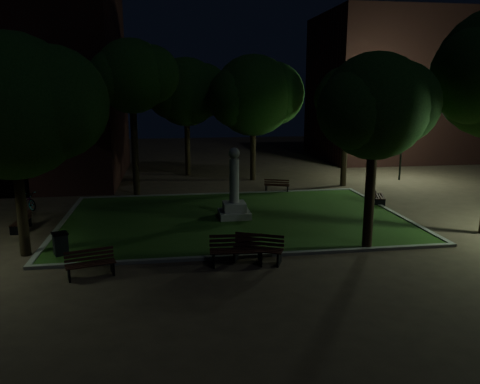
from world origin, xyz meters
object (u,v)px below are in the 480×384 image
(bench_west_near, at_px, (90,264))
(bench_near_left, at_px, (258,249))
(bicycle, at_px, (26,200))
(bench_left_side, at_px, (22,222))
(trash_bin, at_px, (61,245))
(bench_near_right, at_px, (236,251))
(monument, at_px, (234,198))
(bench_right_side, at_px, (378,197))
(bench_far_side, at_px, (277,186))

(bench_west_near, bearing_deg, bench_near_left, -11.55)
(bench_west_near, distance_m, bicycle, 10.36)
(bench_left_side, distance_m, bicycle, 3.92)
(bench_left_side, height_order, trash_bin, trash_bin)
(bench_near_left, distance_m, bench_near_right, 0.76)
(bench_west_near, bearing_deg, trash_bin, 107.55)
(monument, bearing_deg, bench_right_side, 12.81)
(bench_near_right, xyz_separation_m, bicycle, (-9.22, 9.00, -0.01))
(bench_west_near, height_order, bench_left_side, bench_west_near)
(bench_left_side, distance_m, bench_right_side, 16.95)
(bench_left_side, height_order, bench_right_side, bench_right_side)
(monument, relative_size, bench_right_side, 2.04)
(bench_far_side, relative_size, bicycle, 0.88)
(bench_near_left, bearing_deg, trash_bin, -168.95)
(bench_far_side, bearing_deg, bench_left_side, 45.33)
(bench_left_side, bearing_deg, bench_near_left, 63.21)
(bench_near_left, height_order, bench_right_side, bench_near_left)
(bench_near_right, bearing_deg, bicycle, 138.62)
(bench_near_right, relative_size, bench_right_side, 1.17)
(bench_near_left, relative_size, bench_far_side, 1.20)
(bench_west_near, relative_size, bicycle, 0.93)
(monument, height_order, bench_right_side, monument)
(bench_right_side, bearing_deg, bicycle, 103.40)
(bench_near_right, relative_size, bench_far_side, 1.21)
(monument, relative_size, bench_left_side, 2.27)
(monument, relative_size, trash_bin, 3.67)
(monument, xyz_separation_m, bicycle, (-9.95, 3.33, -0.51))
(bench_near_left, xyz_separation_m, bench_right_side, (7.72, 7.34, -0.06))
(monument, relative_size, bench_west_near, 2.00)
(bench_left_side, distance_m, bench_far_side, 13.60)
(bench_near_left, distance_m, bench_west_near, 5.48)
(bench_right_side, distance_m, bicycle, 17.77)
(monument, bearing_deg, bench_near_right, -97.27)
(bench_left_side, distance_m, trash_bin, 4.20)
(bench_near_right, xyz_separation_m, bench_left_side, (-8.32, 5.19, -0.11))
(bench_left_side, bearing_deg, monument, 95.56)
(bench_left_side, xyz_separation_m, bicycle, (-0.90, 3.81, 0.09))
(bench_near_right, xyz_separation_m, bench_west_near, (-4.71, -0.32, -0.07))
(bench_left_side, relative_size, bench_right_side, 0.90)
(bench_west_near, bearing_deg, bench_left_side, 107.30)
(monument, bearing_deg, bench_west_near, -132.19)
(bench_right_side, bearing_deg, bench_left_side, 116.07)
(bench_west_near, bearing_deg, monument, 31.87)
(bench_west_near, bearing_deg, bicycle, 99.87)
(bicycle, bearing_deg, bench_right_side, -50.55)
(trash_bin, bearing_deg, bench_near_left, -13.05)
(bench_west_near, relative_size, bench_far_side, 1.06)
(bench_near_left, xyz_separation_m, bicycle, (-9.98, 8.90, 0.01))
(bench_near_left, height_order, trash_bin, bench_near_left)
(monument, distance_m, trash_bin, 7.87)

